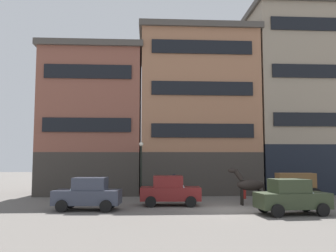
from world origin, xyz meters
TOP-DOWN VIEW (x-y plane):
  - ground_plane at (0.00, 0.00)m, footprint 120.00×120.00m
  - building_far_left at (-9.39, 10.38)m, footprint 8.57×6.51m
  - building_center_left at (-0.38, 10.38)m, footprint 10.14×6.51m
  - building_center_right at (9.00, 10.38)m, footprint 9.33×6.51m
  - cargo_wagon at (4.60, 1.96)m, footprint 3.00×1.70m
  - draft_horse at (1.65, 1.96)m, footprint 2.35×0.72m
  - sedan_dark at (-8.06, 0.27)m, footprint 3.81×2.08m
  - sedan_light at (-3.32, 2.01)m, footprint 3.76×1.98m
  - sedan_parked_curb at (2.79, -1.92)m, footprint 3.82×2.11m
  - pedestrian_officer at (-2.83, 5.11)m, footprint 0.48×0.48m
  - streetlamp_curbside at (-5.18, 6.13)m, footprint 0.32×0.32m
  - fire_hydrant_curbside at (2.34, 5.55)m, footprint 0.24×0.24m

SIDE VIEW (x-z plane):
  - ground_plane at x=0.00m, z-range 0.00..0.00m
  - fire_hydrant_curbside at x=2.34m, z-range 0.01..0.84m
  - sedan_dark at x=-8.06m, z-range 0.00..1.83m
  - sedan_light at x=-3.32m, z-range 0.00..1.83m
  - sedan_parked_curb at x=2.79m, z-range 0.00..1.83m
  - pedestrian_officer at x=-2.83m, z-range 0.08..1.88m
  - cargo_wagon at x=4.60m, z-range 0.16..2.14m
  - draft_horse at x=1.65m, z-range 0.12..2.42m
  - streetlamp_curbside at x=-5.18m, z-range 0.61..4.73m
  - building_far_left at x=-9.39m, z-range 0.04..12.32m
  - building_center_left at x=-0.38m, z-range 0.04..14.04m
  - building_center_right at x=9.00m, z-range 0.04..16.44m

